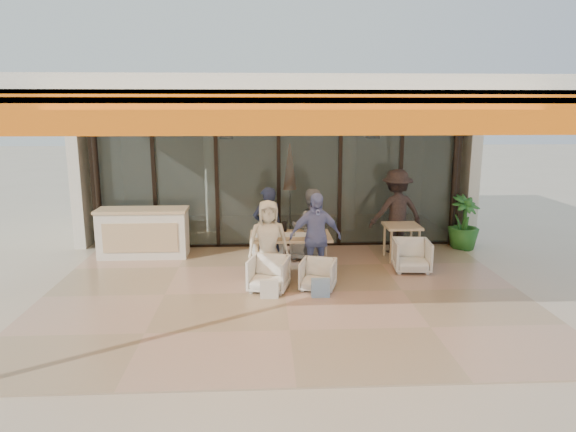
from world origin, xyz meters
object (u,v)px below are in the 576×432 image
(chair_near_right, at_px, (318,274))
(standing_woman, at_px, (396,212))
(diner_cream, at_px, (268,241))
(diner_periwinkle, at_px, (315,237))
(side_chair, at_px, (412,254))
(host_counter, at_px, (143,233))
(potted_palm, at_px, (464,222))
(diner_navy, at_px, (268,227))
(dining_table, at_px, (290,238))
(chair_far_left, at_px, (268,244))
(chair_near_left, at_px, (269,272))
(diner_grey, at_px, (311,228))
(side_table, at_px, (402,230))
(chair_far_right, at_px, (308,244))

(chair_near_right, height_order, standing_woman, standing_woman)
(diner_cream, relative_size, standing_woman, 0.82)
(chair_near_right, height_order, diner_cream, diner_cream)
(standing_woman, bearing_deg, diner_periwinkle, 31.45)
(chair_near_right, distance_m, side_chair, 2.10)
(host_counter, bearing_deg, potted_palm, 2.71)
(side_chair, bearing_deg, potted_palm, 49.80)
(host_counter, relative_size, diner_navy, 1.17)
(diner_cream, bearing_deg, diner_navy, 84.59)
(dining_table, xyz_separation_m, chair_far_left, (-0.41, 0.94, -0.37))
(chair_far_left, xyz_separation_m, side_chair, (2.73, -0.98, 0.03))
(chair_far_left, distance_m, standing_woman, 2.82)
(chair_near_right, bearing_deg, side_chair, 42.26)
(diner_cream, height_order, standing_woman, standing_woman)
(dining_table, bearing_deg, diner_navy, 132.91)
(host_counter, height_order, chair_near_left, host_counter)
(dining_table, bearing_deg, chair_far_left, 113.59)
(potted_palm, bearing_deg, side_chair, -136.01)
(side_chair, relative_size, standing_woman, 0.38)
(host_counter, xyz_separation_m, diner_periwinkle, (3.41, -1.63, 0.27))
(diner_grey, distance_m, side_table, 1.91)
(diner_cream, bearing_deg, side_table, 17.81)
(diner_navy, bearing_deg, standing_woman, 179.68)
(chair_near_right, xyz_separation_m, potted_palm, (3.49, 2.46, 0.30))
(chair_far_right, bearing_deg, potted_palm, -151.27)
(chair_near_left, xyz_separation_m, side_chair, (2.73, 0.92, 0.02))
(chair_near_right, bearing_deg, diner_navy, 137.25)
(side_table, bearing_deg, chair_near_left, -148.53)
(side_table, height_order, side_chair, side_table)
(standing_woman, distance_m, potted_palm, 1.64)
(chair_far_right, distance_m, diner_cream, 1.69)
(chair_far_left, bearing_deg, side_chair, 152.21)
(chair_far_left, relative_size, diner_navy, 0.40)
(chair_far_left, bearing_deg, diner_grey, 141.18)
(host_counter, bearing_deg, dining_table, -21.54)
(side_chair, bearing_deg, chair_far_right, 158.42)
(dining_table, height_order, side_table, dining_table)
(diner_periwinkle, height_order, side_chair, diner_periwinkle)
(chair_far_left, distance_m, side_table, 2.76)
(host_counter, xyz_separation_m, side_table, (5.30, -0.46, 0.11))
(side_table, relative_size, potted_palm, 0.62)
(side_table, bearing_deg, host_counter, 175.01)
(diner_periwinkle, height_order, side_table, diner_periwinkle)
(diner_cream, relative_size, diner_periwinkle, 0.92)
(chair_near_right, height_order, diner_navy, diner_navy)
(side_table, height_order, potted_palm, potted_palm)
(chair_far_left, relative_size, diner_periwinkle, 0.39)
(diner_navy, height_order, side_table, diner_navy)
(standing_woman, bearing_deg, chair_near_right, 38.81)
(dining_table, height_order, chair_far_right, dining_table)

